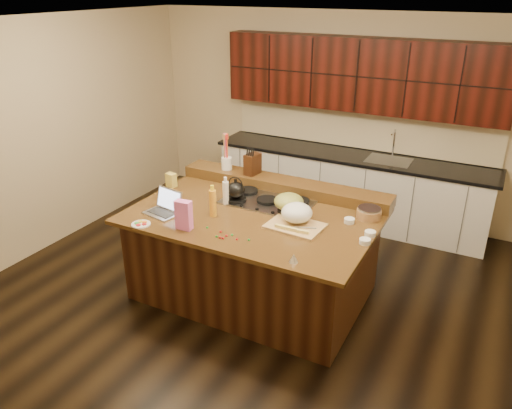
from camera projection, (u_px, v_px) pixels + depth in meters
The scene contains 30 objects.
room at pixel (254, 173), 4.75m from camera, with size 5.52×5.02×2.72m.
island at pixel (254, 254), 5.11m from camera, with size 2.40×1.60×0.92m.
back_ledge at pixel (283, 185), 5.47m from camera, with size 2.40×0.30×0.12m, color black.
cooktop at pixel (267, 201), 5.16m from camera, with size 0.92×0.52×0.05m.
back_counter at pixel (352, 150), 6.58m from camera, with size 3.70×0.66×2.40m.
kettle at pixel (236, 190), 5.14m from camera, with size 0.19×0.19×0.17m, color black.
green_bowl at pixel (289, 202), 4.89m from camera, with size 0.29×0.29×0.16m, color olive.
laptop at pixel (165, 207), 4.93m from camera, with size 0.37×0.32×0.23m.
oil_bottle at pixel (213, 203), 4.83m from camera, with size 0.07×0.07×0.27m, color gold.
vinegar_bottle at pixel (226, 193), 5.08m from camera, with size 0.06×0.06×0.25m, color silver.
wooden_tray at pixel (296, 216), 4.67m from camera, with size 0.53×0.42×0.21m.
ramekin_a at pixel (370, 234), 4.49m from camera, with size 0.10×0.10×0.04m, color white.
ramekin_b at pixel (365, 241), 4.36m from camera, with size 0.10×0.10×0.04m, color white.
ramekin_c at pixel (349, 221), 4.73m from camera, with size 0.10×0.10×0.04m, color white.
strainer_bowl at pixel (369, 214), 4.82m from camera, with size 0.24×0.24×0.09m, color #996B3F.
kitchen_timer at pixel (294, 258), 4.07m from camera, with size 0.08×0.08×0.07m, color silver.
pink_bag at pixel (184, 215), 4.57m from camera, with size 0.15×0.08×0.28m, color #F573CA.
candy_plate at pixel (141, 224), 4.70m from camera, with size 0.18×0.18×0.01m, color white.
package_box at pixel (171, 180), 5.55m from camera, with size 0.11×0.08×0.15m, color #D9C24C.
utensil_crock at pixel (227, 163), 5.72m from camera, with size 0.12×0.12×0.14m, color white.
knife_block at pixel (253, 164), 5.56m from camera, with size 0.12×0.19×0.23m, color black.
gumdrop_0 at pixel (223, 238), 4.44m from camera, with size 0.02×0.02×0.02m, color red.
gumdrop_1 at pixel (217, 236), 4.47m from camera, with size 0.02×0.02×0.02m, color #198C26.
gumdrop_2 at pixel (221, 232), 4.55m from camera, with size 0.02×0.02×0.02m, color red.
gumdrop_3 at pixel (249, 240), 4.41m from camera, with size 0.02×0.02×0.02m, color #198C26.
gumdrop_4 at pixel (237, 239), 4.42m from camera, with size 0.02×0.02×0.02m, color red.
gumdrop_5 at pixel (207, 228), 4.63m from camera, with size 0.02×0.02×0.02m, color #198C26.
gumdrop_6 at pixel (226, 236), 4.48m from camera, with size 0.02×0.02×0.02m, color red.
gumdrop_7 at pixel (232, 235), 4.50m from camera, with size 0.02×0.02×0.02m, color #198C26.
gumdrop_8 at pixel (220, 238), 4.45m from camera, with size 0.02×0.02×0.02m, color red.
Camera 1 is at (2.09, -3.94, 3.02)m, focal length 35.00 mm.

